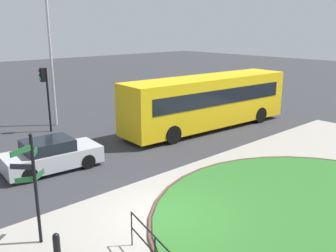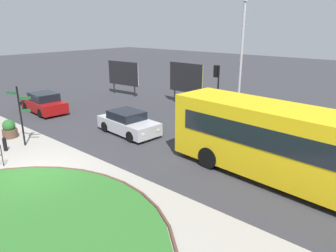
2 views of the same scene
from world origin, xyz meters
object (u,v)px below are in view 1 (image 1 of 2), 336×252
at_px(signpost_directional, 33,181).
at_px(bus_yellow, 208,101).
at_px(lamppost_tall, 51,57).
at_px(car_far_lane, 51,155).
at_px(traffic_light_near, 45,86).
at_px(bollard_foreground, 57,246).

distance_m(signpost_directional, bus_yellow, 13.74).
bearing_deg(lamppost_tall, car_far_lane, -117.00).
height_order(signpost_directional, traffic_light_near, traffic_light_near).
height_order(bollard_foreground, lamppost_tall, lamppost_tall).
bearing_deg(car_far_lane, bollard_foreground, -109.38).
height_order(traffic_light_near, lamppost_tall, lamppost_tall).
bearing_deg(bollard_foreground, bus_yellow, 25.68).
xyz_separation_m(signpost_directional, lamppost_tall, (6.27, 11.90, 2.32)).
bearing_deg(signpost_directional, lamppost_tall, 62.19).
height_order(bus_yellow, lamppost_tall, lamppost_tall).
bearing_deg(bus_yellow, car_far_lane, -175.66).
distance_m(signpost_directional, car_far_lane, 5.86).
height_order(bollard_foreground, bus_yellow, bus_yellow).
xyz_separation_m(bus_yellow, lamppost_tall, (-6.50, 6.85, 2.55)).
bearing_deg(lamppost_tall, bus_yellow, -46.50).
bearing_deg(car_far_lane, bus_yellow, 4.93).
xyz_separation_m(signpost_directional, car_far_lane, (2.76, 5.01, -1.27)).
xyz_separation_m(signpost_directional, bus_yellow, (12.77, 5.05, -0.23)).
height_order(bollard_foreground, traffic_light_near, traffic_light_near).
height_order(bus_yellow, car_far_lane, bus_yellow).
bearing_deg(lamppost_tall, bollard_foreground, -115.65).
height_order(bollard_foreground, car_far_lane, car_far_lane).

